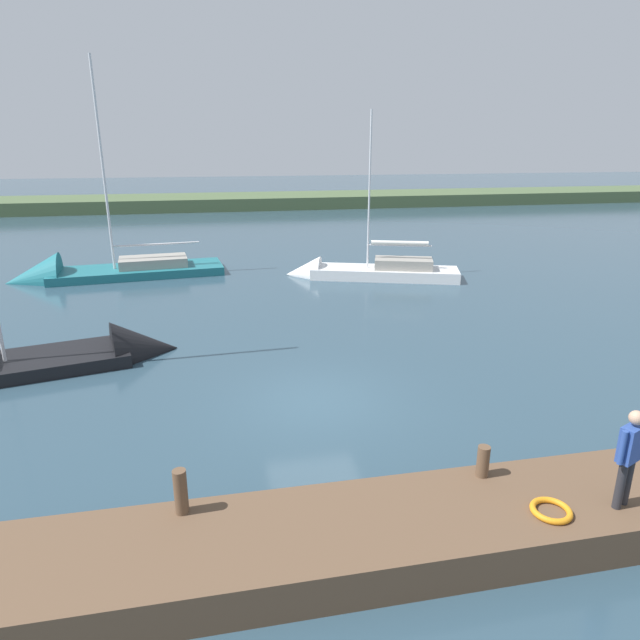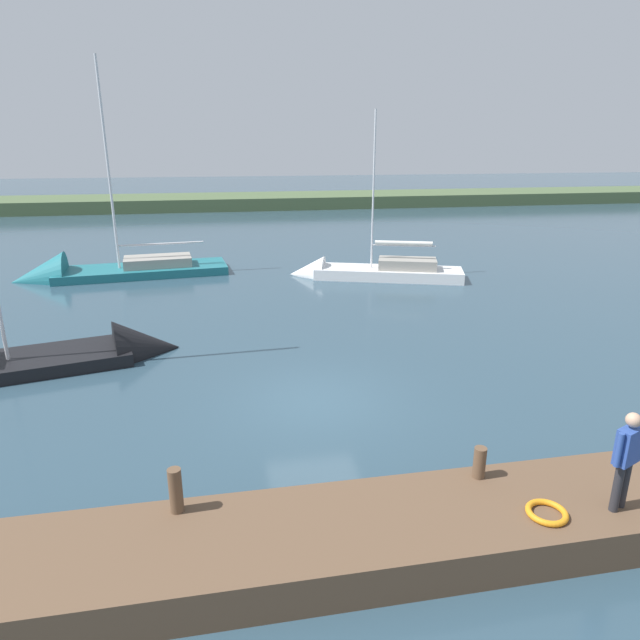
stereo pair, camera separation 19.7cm
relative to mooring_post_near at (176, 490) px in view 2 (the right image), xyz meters
name	(u,v)px [view 2 (the right image)]	position (x,y,z in m)	size (l,w,h in m)	color
ground_plane	(316,401)	(-3.13, -4.83, -1.06)	(200.00, 200.00, 0.00)	#2D4756
far_shoreline	(239,207)	(-3.13, -50.09, -1.06)	(180.00, 8.00, 2.40)	#4C603D
dock_pier	(376,535)	(-3.13, 0.76, -0.72)	(20.89, 2.17, 0.67)	brown
mooring_post_near	(176,490)	(0.00, 0.00, 0.00)	(0.22, 0.22, 0.77)	brown
mooring_post_far	(480,462)	(-5.22, 0.00, -0.10)	(0.22, 0.22, 0.58)	brown
life_ring_buoy	(547,513)	(-5.82, 1.19, -0.34)	(0.66, 0.66, 0.10)	orange
sailboat_inner_slip	(97,276)	(5.09, -20.20, -0.99)	(10.36, 3.78, 11.46)	#1E6B75
sailboat_near_dock	(42,363)	(4.44, -8.53, -0.93)	(9.89, 4.32, 11.73)	black
sailboat_behind_pier	(365,275)	(-7.92, -17.75, -0.92)	(8.60, 4.48, 8.68)	white
person_on_dock	(627,454)	(-7.04, 1.23, 0.61)	(0.61, 0.39, 1.72)	#28282D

